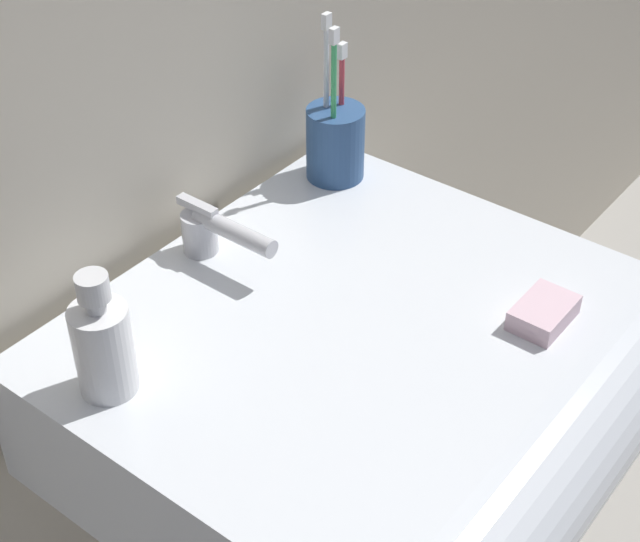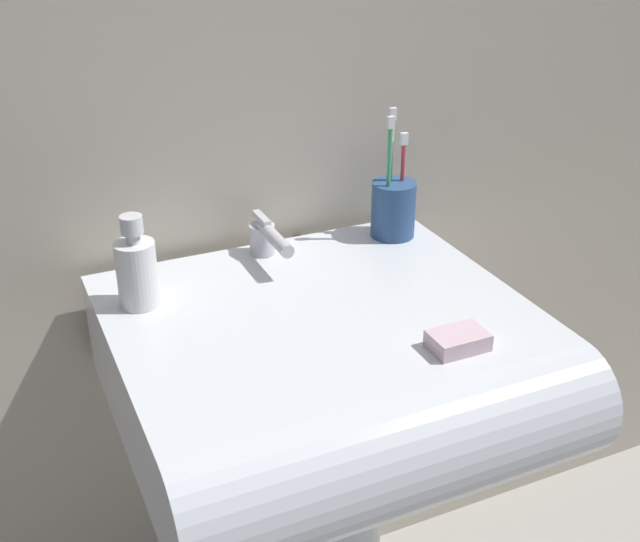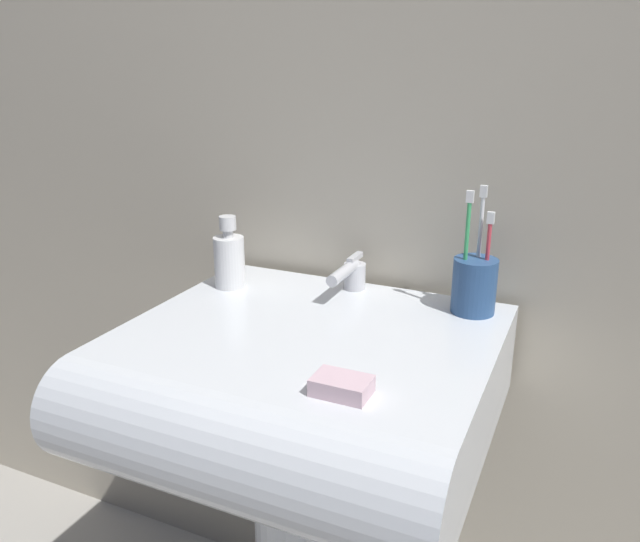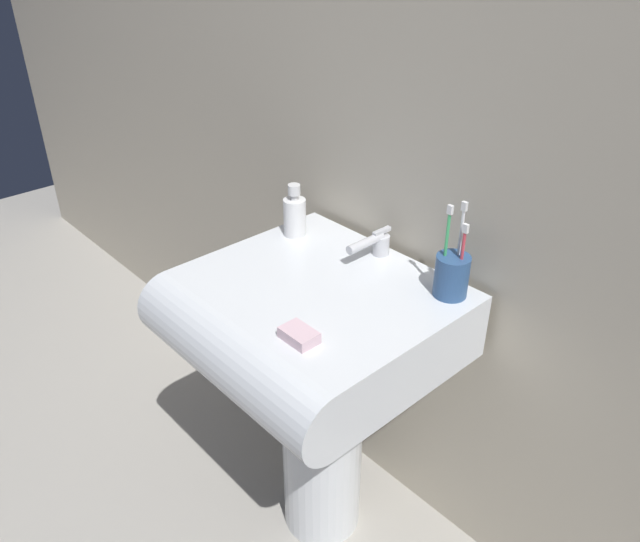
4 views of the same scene
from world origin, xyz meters
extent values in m
plane|color=#ADA89E|center=(0.00, 0.00, 0.00)|extent=(6.00, 6.00, 0.00)
cube|color=#B7AD99|center=(0.00, 0.29, 1.20)|extent=(5.00, 0.05, 2.40)
cylinder|color=white|center=(0.00, 0.00, 0.32)|extent=(0.22, 0.22, 0.64)
cube|color=white|center=(0.00, 0.00, 0.73)|extent=(0.59, 0.48, 0.16)
cylinder|color=white|center=(0.00, -0.24, 0.73)|extent=(0.59, 0.16, 0.16)
cylinder|color=silver|center=(-0.01, 0.20, 0.83)|extent=(0.04, 0.04, 0.05)
cylinder|color=silver|center=(-0.01, 0.15, 0.86)|extent=(0.02, 0.11, 0.02)
cube|color=silver|center=(-0.01, 0.20, 0.87)|extent=(0.01, 0.06, 0.01)
cylinder|color=#2D5184|center=(0.23, 0.18, 0.86)|extent=(0.08, 0.08, 0.10)
cylinder|color=#3FB266|center=(0.21, 0.17, 0.91)|extent=(0.01, 0.01, 0.18)
cube|color=white|center=(0.21, 0.17, 1.01)|extent=(0.01, 0.01, 0.02)
cylinder|color=#D83F4C|center=(0.24, 0.18, 0.90)|extent=(0.01, 0.01, 0.15)
cube|color=white|center=(0.24, 0.18, 0.98)|extent=(0.01, 0.01, 0.02)
cylinder|color=white|center=(0.23, 0.19, 0.92)|extent=(0.01, 0.01, 0.19)
cube|color=white|center=(0.23, 0.19, 1.02)|extent=(0.01, 0.01, 0.02)
cylinder|color=white|center=(-0.23, 0.11, 0.86)|extent=(0.06, 0.06, 0.10)
cylinder|color=silver|center=(-0.23, 0.11, 0.91)|extent=(0.02, 0.02, 0.01)
cylinder|color=silver|center=(-0.23, 0.11, 0.94)|extent=(0.03, 0.03, 0.03)
cube|color=silver|center=(0.13, -0.18, 0.82)|extent=(0.08, 0.05, 0.02)
camera|label=1|loc=(-0.66, -0.49, 1.50)|focal=55.00mm
camera|label=2|loc=(-0.42, -0.93, 1.38)|focal=45.00mm
camera|label=3|loc=(0.40, -0.86, 1.23)|focal=35.00mm
camera|label=4|loc=(0.90, -0.83, 1.57)|focal=35.00mm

